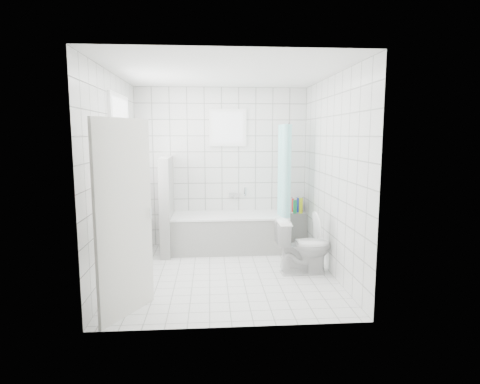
{
  "coord_description": "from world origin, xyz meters",
  "views": [
    {
      "loc": [
        -0.19,
        -5.13,
        1.83
      ],
      "look_at": [
        0.21,
        0.35,
        1.05
      ],
      "focal_mm": 30.0,
      "sensor_mm": 36.0,
      "label": 1
    }
  ],
  "objects": [
    {
      "name": "ground",
      "position": [
        0.0,
        0.0,
        0.0
      ],
      "size": [
        3.0,
        3.0,
        0.0
      ],
      "primitive_type": "plane",
      "color": "white",
      "rests_on": "ground"
    },
    {
      "name": "window_back",
      "position": [
        0.1,
        1.46,
        1.95
      ],
      "size": [
        0.5,
        0.01,
        0.5
      ],
      "primitive_type": "cube",
      "color": "white",
      "rests_on": "wall_back"
    },
    {
      "name": "wall_front",
      "position": [
        0.0,
        -1.5,
        1.3
      ],
      "size": [
        2.8,
        0.02,
        2.6
      ],
      "primitive_type": "cube",
      "color": "white",
      "rests_on": "ground"
    },
    {
      "name": "tub_faucet",
      "position": [
        0.2,
        1.46,
        0.85
      ],
      "size": [
        0.18,
        0.06,
        0.06
      ],
      "primitive_type": "cube",
      "color": "silver",
      "rests_on": "wall_back"
    },
    {
      "name": "curtain_rod",
      "position": [
        0.95,
        1.1,
        2.0
      ],
      "size": [
        0.02,
        0.8,
        0.02
      ],
      "primitive_type": "cylinder",
      "rotation": [
        1.57,
        0.0,
        0.0
      ],
      "color": "silver",
      "rests_on": "wall_back"
    },
    {
      "name": "sill_bottles",
      "position": [
        -1.3,
        0.19,
        1.05
      ],
      "size": [
        0.16,
        0.82,
        0.33
      ],
      "color": "white",
      "rests_on": "window_sill"
    },
    {
      "name": "shower_curtain",
      "position": [
        0.95,
        0.97,
        1.1
      ],
      "size": [
        0.14,
        0.48,
        1.78
      ],
      "primitive_type": null,
      "color": "#50ECE0",
      "rests_on": "curtain_rod"
    },
    {
      "name": "partition_wall",
      "position": [
        -0.87,
        1.07,
        0.75
      ],
      "size": [
        0.15,
        0.85,
        1.5
      ],
      "primitive_type": "cube",
      "color": "white",
      "rests_on": "ground"
    },
    {
      "name": "ceiling",
      "position": [
        0.0,
        0.0,
        2.6
      ],
      "size": [
        3.0,
        3.0,
        0.0
      ],
      "primitive_type": "plane",
      "rotation": [
        3.14,
        0.0,
        0.0
      ],
      "color": "white",
      "rests_on": "ground"
    },
    {
      "name": "wall_back",
      "position": [
        0.0,
        1.5,
        1.3
      ],
      "size": [
        2.8,
        0.02,
        2.6
      ],
      "primitive_type": "cube",
      "color": "white",
      "rests_on": "ground"
    },
    {
      "name": "door",
      "position": [
        -1.05,
        -1.13,
        1.0
      ],
      "size": [
        0.43,
        0.72,
        2.0
      ],
      "primitive_type": "cube",
      "rotation": [
        0.0,
        0.0,
        -0.51
      ],
      "color": "silver",
      "rests_on": "ground"
    },
    {
      "name": "ledge_bottles",
      "position": [
        1.24,
        1.34,
        0.67
      ],
      "size": [
        0.16,
        0.19,
        0.26
      ],
      "color": "#1A9F53",
      "rests_on": "tiled_ledge"
    },
    {
      "name": "toilet",
      "position": [
        1.03,
        -0.03,
        0.36
      ],
      "size": [
        0.73,
        0.43,
        0.73
      ],
      "primitive_type": "imported",
      "rotation": [
        0.0,
        0.0,
        1.6
      ],
      "color": "white",
      "rests_on": "ground"
    },
    {
      "name": "window_sill",
      "position": [
        -1.31,
        0.3,
        0.86
      ],
      "size": [
        0.18,
        1.02,
        0.08
      ],
      "primitive_type": "cube",
      "color": "white",
      "rests_on": "wall_left"
    },
    {
      "name": "wall_right",
      "position": [
        1.4,
        0.0,
        1.3
      ],
      "size": [
        0.02,
        3.0,
        2.6
      ],
      "primitive_type": "cube",
      "color": "white",
      "rests_on": "ground"
    },
    {
      "name": "window_left",
      "position": [
        -1.35,
        0.3,
        1.6
      ],
      "size": [
        0.01,
        0.9,
        1.4
      ],
      "primitive_type": "cube",
      "color": "white",
      "rests_on": "wall_left"
    },
    {
      "name": "wall_left",
      "position": [
        -1.4,
        0.0,
        1.3
      ],
      "size": [
        0.02,
        3.0,
        2.6
      ],
      "primitive_type": "cube",
      "color": "white",
      "rests_on": "ground"
    },
    {
      "name": "tiled_ledge",
      "position": [
        1.26,
        1.38,
        0.28
      ],
      "size": [
        0.4,
        0.24,
        0.55
      ],
      "primitive_type": "cube",
      "color": "white",
      "rests_on": "ground"
    },
    {
      "name": "bathtub",
      "position": [
        0.1,
        1.12,
        0.29
      ],
      "size": [
        1.81,
        0.77,
        0.58
      ],
      "color": "white",
      "rests_on": "ground"
    }
  ]
}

